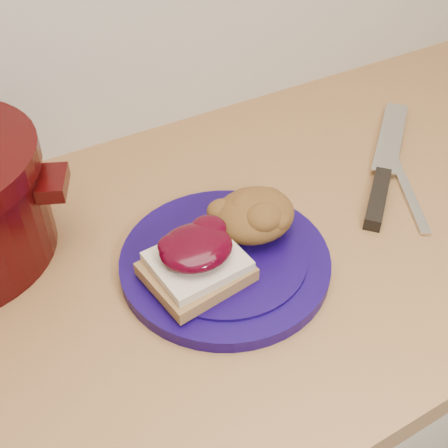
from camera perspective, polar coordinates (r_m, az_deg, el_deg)
base_cabinet at (r=1.10m, az=0.50°, el=-19.78°), size 4.00×0.60×0.86m
plate at (r=0.69m, az=0.11°, el=-3.80°), size 0.26×0.26×0.02m
sandwich at (r=0.64m, az=-2.83°, el=-3.69°), size 0.12×0.11×0.05m
stuffing_mound at (r=0.69m, az=3.07°, el=0.91°), size 0.11×0.09×0.05m
chef_knife at (r=0.84m, az=15.72°, el=4.36°), size 0.26×0.24×0.02m
butter_knife at (r=0.84m, az=18.17°, el=3.20°), size 0.10×0.16×0.00m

